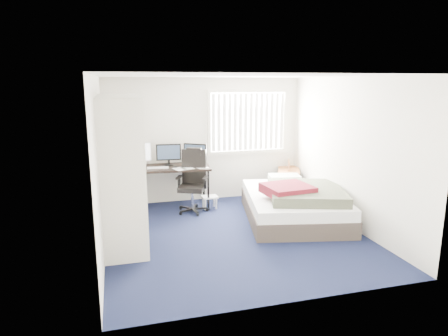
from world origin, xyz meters
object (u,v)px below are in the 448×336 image
desk (167,165)px  office_chair (193,187)px  bed (295,203)px  nightstand (289,172)px

desk → office_chair: desk is taller
office_chair → bed: office_chair is taller
nightstand → bed: bearing=-109.7°
desk → office_chair: bearing=-38.0°
bed → desk: bearing=148.0°
office_chair → bed: 1.92m
desk → nightstand: desk is taller
desk → bed: (2.10, -1.31, -0.53)m
nightstand → bed: (-0.49, -1.38, -0.24)m
desk → office_chair: size_ratio=1.43×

